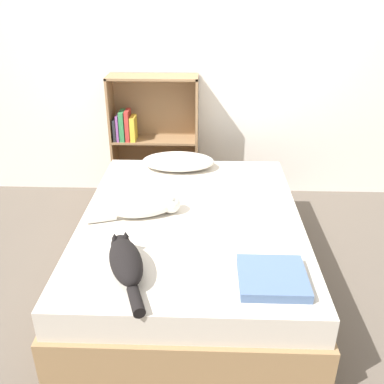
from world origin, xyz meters
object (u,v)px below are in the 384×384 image
(bookshelf, at_px, (152,136))
(cat_dark, at_px, (126,261))
(bed, at_px, (191,247))
(cat_light, at_px, (148,207))
(pillow, at_px, (178,161))

(bookshelf, bearing_deg, cat_dark, -87.37)
(bed, height_order, cat_dark, cat_dark)
(cat_light, xyz_separation_m, cat_dark, (-0.04, -0.59, 0.00))
(pillow, relative_size, bookshelf, 0.51)
(bed, relative_size, bookshelf, 1.70)
(bed, xyz_separation_m, bookshelf, (-0.41, 1.27, 0.34))
(cat_dark, bearing_deg, pillow, -27.02)
(cat_dark, relative_size, bookshelf, 0.50)
(pillow, xyz_separation_m, cat_dark, (-0.19, -1.37, 0.00))
(cat_light, height_order, cat_dark, cat_light)
(cat_light, bearing_deg, cat_dark, -111.22)
(cat_light, bearing_deg, pillow, 61.55)
(pillow, height_order, cat_dark, cat_dark)
(bed, bearing_deg, bookshelf, 107.70)
(pillow, bearing_deg, cat_dark, -97.82)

